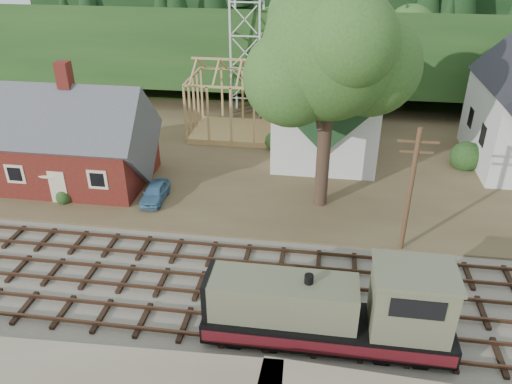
# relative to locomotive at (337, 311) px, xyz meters

# --- Properties ---
(ground) EXTENTS (140.00, 140.00, 0.00)m
(ground) POSITION_rel_locomotive_xyz_m (-3.09, 3.00, -2.01)
(ground) COLOR #384C1E
(ground) RESTS_ON ground
(railroad_bed) EXTENTS (64.00, 11.00, 0.16)m
(railroad_bed) POSITION_rel_locomotive_xyz_m (-3.09, 3.00, -1.93)
(railroad_bed) COLOR #726B5B
(railroad_bed) RESTS_ON ground
(village_flat) EXTENTS (64.00, 26.00, 0.30)m
(village_flat) POSITION_rel_locomotive_xyz_m (-3.09, 21.00, -1.86)
(village_flat) COLOR brown
(village_flat) RESTS_ON ground
(hillside) EXTENTS (70.00, 28.96, 12.74)m
(hillside) POSITION_rel_locomotive_xyz_m (-3.09, 45.00, -2.01)
(hillside) COLOR #1E3F19
(hillside) RESTS_ON ground
(ridge) EXTENTS (80.00, 20.00, 12.00)m
(ridge) POSITION_rel_locomotive_xyz_m (-3.09, 61.00, -2.01)
(ridge) COLOR black
(ridge) RESTS_ON ground
(depot) EXTENTS (10.80, 7.41, 9.00)m
(depot) POSITION_rel_locomotive_xyz_m (-19.09, 14.00, 1.20)
(depot) COLOR #561513
(depot) RESTS_ON village_flat
(church) EXTENTS (8.40, 15.17, 13.00)m
(church) POSITION_rel_locomotive_xyz_m (-1.09, 22.68, 3.17)
(church) COLOR silver
(church) RESTS_ON village_flat
(timber_frame) EXTENTS (8.20, 6.20, 6.99)m
(timber_frame) POSITION_rel_locomotive_xyz_m (-9.09, 25.00, 1.25)
(timber_frame) COLOR tan
(timber_frame) RESTS_ON village_flat
(lattice_tower) EXTENTS (3.20, 3.20, 12.12)m
(lattice_tower) POSITION_rel_locomotive_xyz_m (-9.09, 31.00, 8.02)
(lattice_tower) COLOR silver
(lattice_tower) RESTS_ON village_flat
(big_tree) EXTENTS (10.90, 8.40, 14.70)m
(big_tree) POSITION_rel_locomotive_xyz_m (-0.92, 13.08, 8.20)
(big_tree) COLOR #38281E
(big_tree) RESTS_ON village_flat
(telegraph_pole_near) EXTENTS (2.20, 0.28, 8.00)m
(telegraph_pole_near) POSITION_rel_locomotive_xyz_m (3.91, 8.20, 2.23)
(telegraph_pole_near) COLOR #4C331E
(telegraph_pole_near) RESTS_ON ground
(locomotive) EXTENTS (11.19, 2.80, 4.50)m
(locomotive) POSITION_rel_locomotive_xyz_m (0.00, 0.00, 0.00)
(locomotive) COLOR black
(locomotive) RESTS_ON railroad_bed
(car_blue) EXTENTS (1.54, 3.66, 1.24)m
(car_blue) POSITION_rel_locomotive_xyz_m (-12.61, 11.78, -1.10)
(car_blue) COLOR teal
(car_blue) RESTS_ON village_flat
(car_green) EXTENTS (3.70, 1.34, 1.21)m
(car_green) POSITION_rel_locomotive_xyz_m (-20.85, 13.80, -1.11)
(car_green) COLOR #81B77F
(car_green) RESTS_ON village_flat
(patio_set) EXTENTS (2.18, 2.18, 2.43)m
(patio_set) POSITION_rel_locomotive_xyz_m (-19.76, 11.35, 0.35)
(patio_set) COLOR silver
(patio_set) RESTS_ON village_flat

